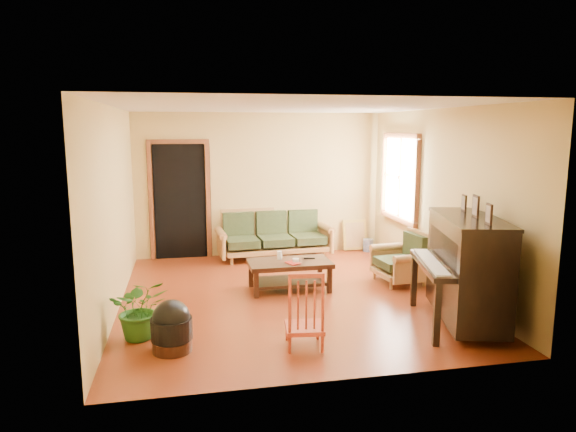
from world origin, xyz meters
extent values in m
plane|color=#5D1E0C|center=(0.00, 0.00, 0.00)|extent=(5.00, 5.00, 0.00)
cube|color=black|center=(-1.45, 2.48, 1.02)|extent=(1.08, 0.16, 2.05)
cube|color=white|center=(2.21, 1.30, 1.50)|extent=(0.12, 1.36, 1.46)
cube|color=#A06F3A|center=(0.21, 2.16, 0.43)|extent=(2.08, 0.99, 0.87)
cube|color=black|center=(0.09, 0.25, 0.22)|extent=(1.19, 0.66, 0.43)
cube|color=#A06F3A|center=(1.80, 0.28, 0.40)|extent=(0.83, 0.86, 0.79)
cube|color=black|center=(1.88, -1.47, 0.65)|extent=(1.21, 1.65, 1.31)
cylinder|color=black|center=(-1.54, -1.54, 0.21)|extent=(0.51, 0.51, 0.41)
cube|color=maroon|center=(-0.14, -1.70, 0.43)|extent=(0.45, 0.48, 0.86)
cube|color=gold|center=(1.81, 2.39, 0.31)|extent=(0.46, 0.11, 0.62)
cylinder|color=#314894|center=(2.03, 2.27, 0.12)|extent=(0.24, 0.24, 0.24)
imported|color=#265F1B|center=(-1.89, -1.13, 0.35)|extent=(0.67, 0.59, 0.69)
imported|color=maroon|center=(0.04, 0.07, 0.44)|extent=(0.22, 0.25, 0.02)
cylinder|color=white|center=(-0.03, 0.39, 0.49)|extent=(0.09, 0.09, 0.12)
cylinder|color=silver|center=(0.16, 0.13, 0.46)|extent=(0.11, 0.11, 0.06)
cube|color=black|center=(0.40, 0.32, 0.44)|extent=(0.17, 0.08, 0.02)
camera|label=1|loc=(-1.34, -6.78, 2.32)|focal=32.00mm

